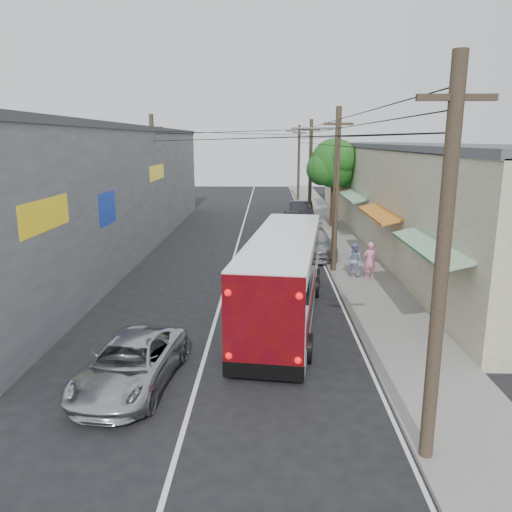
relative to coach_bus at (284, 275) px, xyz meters
The scene contains 13 objects.
ground 7.20m from the coach_bus, 110.93° to the right, with size 120.00×120.00×0.00m, color black.
sidewalk 14.11m from the coach_bus, 73.46° to the left, with size 3.00×80.00×0.12m, color slate.
building_right 17.69m from the coach_bus, 61.22° to the left, with size 7.09×40.00×6.25m.
building_left 16.00m from the coach_bus, 133.89° to the left, with size 7.20×36.00×7.25m.
utility_poles 14.01m from the coach_bus, 87.43° to the left, with size 11.80×45.28×8.00m.
street_tree 20.18m from the coach_bus, 77.36° to the left, with size 4.40×4.00×6.60m.
coach_bus is the anchor object (origin of this frame).
jeepney 7.05m from the coach_bus, 127.48° to the right, with size 2.14×4.63×1.29m, color #B9BAC1.
parked_suv 10.41m from the coach_bus, 78.94° to the left, with size 2.16×5.30×1.54m, color #9C9BA3.
parked_car_mid 19.41m from the coach_bus, 86.18° to the left, with size 1.60×3.97×1.35m, color #25252A.
parked_car_far 22.15m from the coach_bus, 84.58° to the left, with size 1.74×5.00×1.65m, color black.
pedestrian_near 6.44m from the coach_bus, 49.74° to the left, with size 0.64×0.42×1.75m, color pink.
pedestrian_far 6.45m from the coach_bus, 56.86° to the left, with size 0.78×0.61×1.61m, color #8798C4.
Camera 1 is at (1.90, -11.20, 6.48)m, focal length 35.00 mm.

